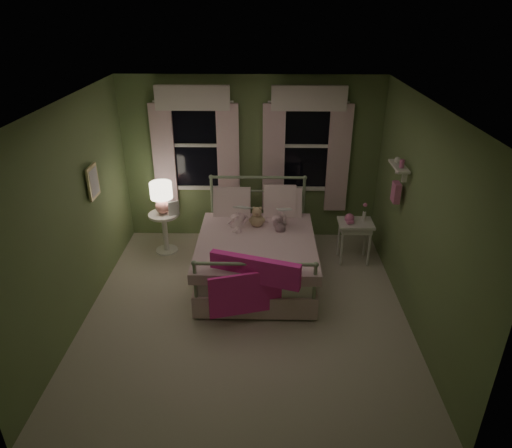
{
  "coord_description": "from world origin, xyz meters",
  "views": [
    {
      "loc": [
        0.22,
        -4.74,
        3.57
      ],
      "look_at": [
        0.11,
        0.46,
        1.0
      ],
      "focal_mm": 32.0,
      "sensor_mm": 36.0,
      "label": 1
    }
  ],
  "objects_px": {
    "nightstand_left": "(165,227)",
    "table_lamp": "(161,195)",
    "child_left": "(238,201)",
    "child_right": "(277,204)",
    "nightstand_right": "(355,228)",
    "teddy_bear": "(257,218)",
    "bed": "(257,253)"
  },
  "relations": [
    {
      "from": "teddy_bear",
      "to": "nightstand_left",
      "type": "height_order",
      "value": "teddy_bear"
    },
    {
      "from": "child_left",
      "to": "child_right",
      "type": "bearing_deg",
      "value": 179.82
    },
    {
      "from": "child_left",
      "to": "teddy_bear",
      "type": "height_order",
      "value": "child_left"
    },
    {
      "from": "child_right",
      "to": "nightstand_left",
      "type": "height_order",
      "value": "child_right"
    },
    {
      "from": "teddy_bear",
      "to": "nightstand_right",
      "type": "bearing_deg",
      "value": 7.77
    },
    {
      "from": "teddy_bear",
      "to": "table_lamp",
      "type": "relative_size",
      "value": 0.65
    },
    {
      "from": "bed",
      "to": "nightstand_left",
      "type": "relative_size",
      "value": 3.13
    },
    {
      "from": "child_left",
      "to": "table_lamp",
      "type": "bearing_deg",
      "value": -13.2
    },
    {
      "from": "bed",
      "to": "child_right",
      "type": "relative_size",
      "value": 2.74
    },
    {
      "from": "child_left",
      "to": "child_right",
      "type": "xyz_separation_m",
      "value": [
        0.56,
        0.0,
        -0.05
      ]
    },
    {
      "from": "child_right",
      "to": "nightstand_right",
      "type": "relative_size",
      "value": 1.16
    },
    {
      "from": "nightstand_left",
      "to": "table_lamp",
      "type": "xyz_separation_m",
      "value": [
        0.0,
        0.0,
        0.54
      ]
    },
    {
      "from": "teddy_bear",
      "to": "nightstand_left",
      "type": "bearing_deg",
      "value": 163.47
    },
    {
      "from": "bed",
      "to": "nightstand_right",
      "type": "bearing_deg",
      "value": 18.15
    },
    {
      "from": "nightstand_left",
      "to": "table_lamp",
      "type": "relative_size",
      "value": 1.32
    },
    {
      "from": "child_right",
      "to": "bed",
      "type": "bearing_deg",
      "value": 52.08
    },
    {
      "from": "teddy_bear",
      "to": "nightstand_left",
      "type": "xyz_separation_m",
      "value": [
        -1.43,
        0.42,
        -0.37
      ]
    },
    {
      "from": "nightstand_left",
      "to": "teddy_bear",
      "type": "bearing_deg",
      "value": -16.53
    },
    {
      "from": "child_left",
      "to": "table_lamp",
      "type": "height_order",
      "value": "child_left"
    },
    {
      "from": "bed",
      "to": "child_left",
      "type": "relative_size",
      "value": 2.44
    },
    {
      "from": "bed",
      "to": "table_lamp",
      "type": "distance_m",
      "value": 1.7
    },
    {
      "from": "bed",
      "to": "nightstand_right",
      "type": "height_order",
      "value": "bed"
    },
    {
      "from": "nightstand_left",
      "to": "table_lamp",
      "type": "bearing_deg",
      "value": 0.0
    },
    {
      "from": "bed",
      "to": "nightstand_left",
      "type": "xyz_separation_m",
      "value": [
        -1.43,
        0.7,
        0.04
      ]
    },
    {
      "from": "bed",
      "to": "child_left",
      "type": "distance_m",
      "value": 0.8
    },
    {
      "from": "child_right",
      "to": "table_lamp",
      "type": "height_order",
      "value": "child_right"
    },
    {
      "from": "child_right",
      "to": "teddy_bear",
      "type": "bearing_deg",
      "value": 23.96
    },
    {
      "from": "bed",
      "to": "nightstand_right",
      "type": "distance_m",
      "value": 1.52
    },
    {
      "from": "child_right",
      "to": "nightstand_right",
      "type": "distance_m",
      "value": 1.23
    },
    {
      "from": "child_left",
      "to": "teddy_bear",
      "type": "xyz_separation_m",
      "value": [
        0.28,
        -0.16,
        -0.2
      ]
    },
    {
      "from": "bed",
      "to": "teddy_bear",
      "type": "height_order",
      "value": "bed"
    },
    {
      "from": "nightstand_left",
      "to": "nightstand_right",
      "type": "distance_m",
      "value": 2.88
    }
  ]
}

